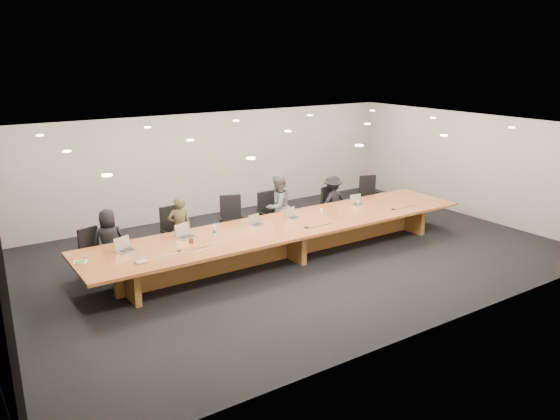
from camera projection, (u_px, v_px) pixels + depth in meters
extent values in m
plane|color=black|center=(288.00, 257.00, 12.03)|extent=(12.00, 12.00, 0.00)
cube|color=beige|center=(205.00, 165.00, 14.85)|extent=(12.00, 0.02, 2.80)
cube|color=#974A21|center=(288.00, 226.00, 11.84)|extent=(9.00, 1.80, 0.06)
cube|color=brown|center=(288.00, 242.00, 11.94)|extent=(7.65, 0.15, 0.69)
cube|color=brown|center=(126.00, 278.00, 10.02)|extent=(0.12, 1.26, 0.69)
cube|color=brown|center=(288.00, 242.00, 11.94)|extent=(0.12, 1.26, 0.69)
cube|color=brown|center=(404.00, 216.00, 13.86)|extent=(0.12, 1.26, 0.69)
imported|color=black|center=(109.00, 241.00, 10.99)|extent=(0.68, 0.47, 1.34)
imported|color=#3D3821|center=(180.00, 228.00, 11.73)|extent=(0.59, 0.48, 1.40)
imported|color=#575659|center=(278.00, 207.00, 13.09)|extent=(0.89, 0.78, 1.55)
imported|color=black|center=(332.00, 201.00, 13.99)|extent=(0.89, 0.56, 1.33)
cylinder|color=silver|center=(214.00, 231.00, 10.96)|extent=(0.10, 0.10, 0.25)
cylinder|color=brown|center=(191.00, 241.00, 10.64)|extent=(0.09, 0.09, 0.10)
cone|color=white|center=(322.00, 210.00, 12.72)|extent=(0.10, 0.10, 0.09)
cone|color=silver|center=(358.00, 203.00, 13.37)|extent=(0.08, 0.08, 0.10)
cube|color=silver|center=(80.00, 262.00, 9.66)|extent=(0.27, 0.25, 0.01)
cube|color=#53B831|center=(80.00, 261.00, 9.64)|extent=(0.16, 0.10, 0.02)
cube|color=#B0B0B5|center=(141.00, 262.00, 9.65)|extent=(0.22, 0.18, 0.03)
cone|color=black|center=(179.00, 251.00, 10.20)|extent=(0.13, 0.13, 0.03)
cone|color=black|center=(307.00, 227.00, 11.58)|extent=(0.15, 0.15, 0.03)
cone|color=black|center=(393.00, 209.00, 12.95)|extent=(0.15, 0.15, 0.03)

